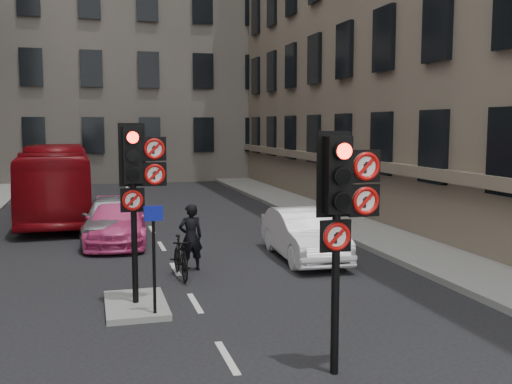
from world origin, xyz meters
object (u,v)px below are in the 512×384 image
signal_near (342,200)px  signal_far (137,174)px  motorcycle (181,257)px  info_sign (154,244)px  car_white (304,234)px  bus_red (56,181)px  car_silver (112,218)px  car_pink (117,222)px  motorcyclist (191,237)px

signal_near → signal_far: (-2.60, 4.00, 0.12)m
motorcycle → info_sign: (-0.92, -2.98, 0.95)m
signal_far → motorcycle: bearing=62.3°
info_sign → signal_far: bearing=105.0°
car_white → info_sign: info_sign is taller
car_white → bus_red: (-6.89, 9.55, 0.75)m
motorcycle → signal_far: bearing=-119.9°
signal_near → motorcycle: 6.67m
signal_near → signal_far: signal_far is taller
car_white → car_silver: bearing=143.6°
signal_far → car_pink: (-0.15, 6.94, -2.06)m
motorcyclist → car_silver: bearing=-76.6°
signal_far → motorcyclist: bearing=62.0°
car_pink → bus_red: 6.30m
car_white → motorcyclist: bearing=-169.1°
signal_near → car_silver: signal_near is taller
car_silver → car_white: 6.36m
info_sign → car_silver: bearing=93.7°
signal_near → info_sign: bearing=126.8°
signal_far → motorcycle: size_ratio=2.15×
car_white → motorcyclist: (-3.19, -0.48, 0.17)m
bus_red → info_sign: size_ratio=4.99×
signal_far → car_white: 6.07m
car_pink → info_sign: info_sign is taller
signal_far → signal_near: bearing=-57.0°
signal_near → motorcyclist: 7.11m
car_silver → car_white: size_ratio=1.04×
motorcycle → info_sign: size_ratio=0.81×
car_pink → info_sign: 7.80m
car_pink → motorcycle: (1.28, -4.78, -0.14)m
signal_near → motorcycle: signal_near is taller
car_pink → bus_red: bus_red is taller
signal_near → info_sign: size_ratio=1.74×
bus_red → motorcycle: bus_red is taller
car_silver → bus_red: (-1.92, 5.58, 0.70)m
motorcyclist → info_sign: (-1.28, -3.62, 0.60)m
motorcyclist → signal_near: bearing=90.9°
car_white → motorcyclist: motorcyclist is taller
car_white → motorcycle: 3.73m
car_silver → motorcyclist: size_ratio=2.52×
motorcycle → bus_red: bearing=105.2°
car_pink → bus_red: size_ratio=0.43×
car_pink → motorcycle: 4.95m
signal_far → motorcyclist: (1.49, 2.81, -1.85)m
car_white → signal_near: bearing=-103.7°
signal_near → motorcyclist: size_ratio=2.11×
car_pink → motorcycle: car_pink is taller
car_pink → bus_red: bearing=114.3°
car_white → car_pink: 6.05m
motorcyclist → car_white: bearing=-179.8°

